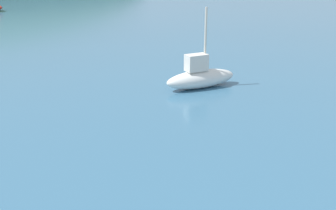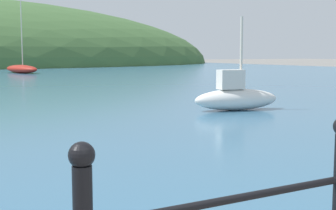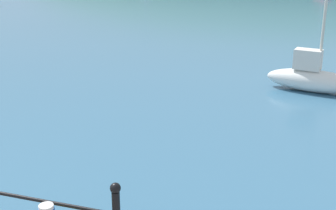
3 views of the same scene
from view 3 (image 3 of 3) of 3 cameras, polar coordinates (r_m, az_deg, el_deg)
boat_far_right at (r=12.35m, az=17.19°, el=3.19°), size 2.44×1.09×2.44m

